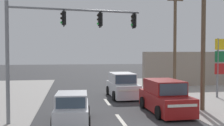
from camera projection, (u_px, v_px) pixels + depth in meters
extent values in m
cube|color=silver|center=(121.00, 120.00, 13.63)|extent=(0.20, 2.40, 0.01)
cube|color=silver|center=(107.00, 102.00, 18.56)|extent=(0.20, 2.40, 0.01)
cylinder|color=brown|center=(203.00, 32.00, 15.69)|extent=(0.26, 0.26, 9.52)
cylinder|color=brown|center=(175.00, 41.00, 22.50)|extent=(0.26, 0.26, 9.10)
cube|color=brown|center=(175.00, 0.00, 22.37)|extent=(1.40, 0.12, 0.10)
cylinder|color=slate|center=(7.00, 63.00, 12.67)|extent=(0.18, 0.18, 6.00)
cylinder|color=slate|center=(77.00, 10.00, 13.50)|extent=(6.77, 0.90, 0.11)
cube|color=black|center=(64.00, 18.00, 13.33)|extent=(0.23, 0.28, 0.68)
cube|color=black|center=(64.00, 18.00, 13.33)|extent=(0.09, 0.44, 0.84)
sphere|color=black|center=(61.00, 14.00, 13.29)|extent=(0.13, 0.13, 0.13)
sphere|color=black|center=(62.00, 18.00, 13.30)|extent=(0.13, 0.13, 0.13)
sphere|color=green|center=(62.00, 22.00, 13.31)|extent=(0.13, 0.13, 0.13)
cube|color=black|center=(100.00, 20.00, 13.86)|extent=(0.23, 0.28, 0.68)
cube|color=black|center=(100.00, 20.00, 13.86)|extent=(0.09, 0.44, 0.84)
sphere|color=black|center=(98.00, 15.00, 13.82)|extent=(0.13, 0.13, 0.13)
sphere|color=black|center=(98.00, 19.00, 13.82)|extent=(0.13, 0.13, 0.13)
sphere|color=green|center=(98.00, 24.00, 13.83)|extent=(0.13, 0.13, 0.13)
cube|color=black|center=(134.00, 21.00, 14.38)|extent=(0.23, 0.28, 0.68)
cube|color=black|center=(134.00, 21.00, 14.38)|extent=(0.09, 0.44, 0.84)
sphere|color=black|center=(132.00, 17.00, 14.34)|extent=(0.13, 0.13, 0.13)
sphere|color=black|center=(132.00, 21.00, 14.35)|extent=(0.13, 0.13, 0.13)
sphere|color=green|center=(132.00, 25.00, 14.35)|extent=(0.13, 0.13, 0.13)
cylinder|color=slate|center=(217.00, 68.00, 20.30)|extent=(0.16, 0.16, 4.60)
cube|color=#A39384|center=(198.00, 69.00, 28.15)|extent=(12.00, 1.00, 3.60)
cube|color=maroon|center=(165.00, 102.00, 15.23)|extent=(1.93, 4.54, 1.00)
cube|color=maroon|center=(164.00, 86.00, 15.40)|extent=(1.77, 2.73, 0.76)
cube|color=#384756|center=(174.00, 90.00, 14.05)|extent=(1.58, 0.09, 0.65)
cube|color=#384756|center=(156.00, 84.00, 16.74)|extent=(1.55, 0.09, 0.61)
cube|color=white|center=(183.00, 106.00, 12.99)|extent=(1.56, 0.07, 0.14)
cylinder|color=black|center=(191.00, 111.00, 14.04)|extent=(0.23, 0.72, 0.72)
cylinder|color=black|center=(159.00, 112.00, 13.71)|extent=(0.23, 0.72, 0.72)
cylinder|color=black|center=(170.00, 102.00, 16.78)|extent=(0.23, 0.72, 0.72)
cylinder|color=black|center=(143.00, 103.00, 16.45)|extent=(0.23, 0.72, 0.72)
cube|color=silver|center=(72.00, 112.00, 13.15)|extent=(1.81, 3.69, 0.76)
cube|color=silver|center=(72.00, 99.00, 12.83)|extent=(1.59, 1.98, 0.64)
cube|color=#384756|center=(73.00, 96.00, 13.79)|extent=(1.36, 0.14, 0.54)
cube|color=#384756|center=(71.00, 103.00, 11.86)|extent=(1.33, 0.14, 0.51)
cube|color=white|center=(74.00, 102.00, 14.95)|extent=(1.36, 0.12, 0.14)
cylinder|color=black|center=(58.00, 112.00, 14.19)|extent=(0.21, 0.61, 0.60)
cylinder|color=black|center=(88.00, 111.00, 14.35)|extent=(0.21, 0.61, 0.60)
cylinder|color=black|center=(53.00, 122.00, 11.97)|extent=(0.21, 0.61, 0.60)
cylinder|color=black|center=(88.00, 121.00, 12.13)|extent=(0.21, 0.61, 0.60)
cube|color=silver|center=(123.00, 89.00, 20.57)|extent=(1.92, 4.53, 1.00)
cube|color=silver|center=(122.00, 78.00, 20.73)|extent=(1.77, 2.73, 0.76)
cube|color=#384756|center=(126.00, 79.00, 19.38)|extent=(1.58, 0.09, 0.65)
cube|color=#384756|center=(118.00, 76.00, 22.08)|extent=(1.55, 0.09, 0.61)
cube|color=white|center=(130.00, 90.00, 18.33)|extent=(1.56, 0.07, 0.14)
cylinder|color=black|center=(139.00, 95.00, 19.37)|extent=(0.23, 0.72, 0.72)
cylinder|color=black|center=(114.00, 96.00, 19.04)|extent=(0.23, 0.72, 0.72)
cylinder|color=black|center=(130.00, 90.00, 22.11)|extent=(0.23, 0.72, 0.72)
cylinder|color=black|center=(108.00, 90.00, 21.79)|extent=(0.23, 0.72, 0.72)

